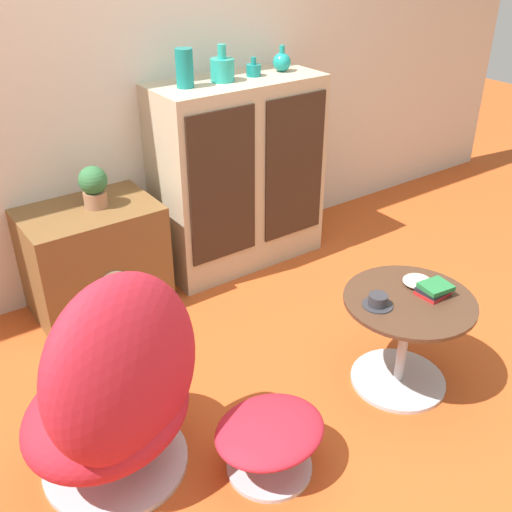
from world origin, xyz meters
TOP-DOWN VIEW (x-y plane):
  - ground_plane at (0.00, 0.00)m, footprint 12.00×12.00m
  - wall_back at (0.00, 1.61)m, footprint 6.40×0.06m
  - sideboard at (0.54, 1.36)m, footprint 1.01×0.46m
  - tv_console at (-0.41, 1.34)m, footprint 0.70×0.48m
  - egg_chair at (-0.78, 0.19)m, footprint 0.86×0.83m
  - ottoman at (-0.32, -0.13)m, footprint 0.44×0.38m
  - coffee_table at (0.48, -0.07)m, footprint 0.58×0.58m
  - vase_leftmost at (0.22, 1.36)m, footprint 0.09×0.09m
  - vase_inner_left at (0.45, 1.36)m, footprint 0.13×0.13m
  - vase_inner_right at (0.66, 1.36)m, footprint 0.08×0.08m
  - vase_rightmost at (0.86, 1.36)m, footprint 0.11×0.11m
  - potted_plant at (-0.36, 1.34)m, footprint 0.15×0.15m
  - teacup at (0.33, -0.02)m, footprint 0.13×0.13m
  - book_stack at (0.59, -0.10)m, footprint 0.14×0.13m
  - bowl at (0.60, -0.01)m, footprint 0.13×0.13m

SIDE VIEW (x-z plane):
  - ground_plane at x=0.00m, z-range 0.00..0.00m
  - ottoman at x=-0.32m, z-range 0.05..0.30m
  - coffee_table at x=0.48m, z-range 0.04..0.51m
  - tv_console at x=-0.41m, z-range 0.00..0.60m
  - egg_chair at x=-0.78m, z-range -0.05..0.87m
  - bowl at x=0.60m, z-range 0.47..0.50m
  - teacup at x=0.33m, z-range 0.46..0.52m
  - book_stack at x=0.59m, z-range 0.47..0.52m
  - sideboard at x=0.54m, z-range 0.00..1.13m
  - potted_plant at x=-0.36m, z-range 0.61..0.83m
  - vase_inner_right at x=0.66m, z-range 1.12..1.22m
  - vase_rightmost at x=0.86m, z-range 1.12..1.26m
  - vase_inner_left at x=0.45m, z-range 1.10..1.30m
  - vase_leftmost at x=0.22m, z-range 1.13..1.33m
  - wall_back at x=0.00m, z-range 0.00..2.60m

